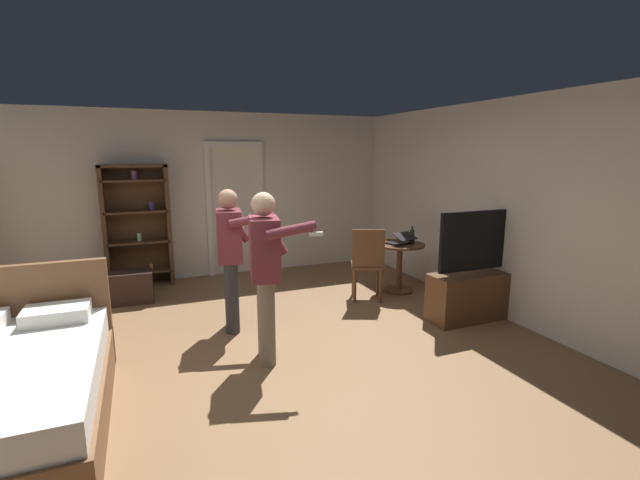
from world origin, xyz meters
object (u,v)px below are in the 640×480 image
object	(u,v)px
tv_flatscreen	(478,287)
person_blue_shirt	(266,266)
bookshelf	(137,221)
person_striped_shirt	(231,251)
suitcase_small	(96,293)
laptop	(401,241)
side_table	(399,259)
bottle_on_table	(412,236)
suitcase_dark	(128,288)
wooden_chair	(368,261)

from	to	relation	value
tv_flatscreen	person_blue_shirt	bearing A→B (deg)	-177.77
person_blue_shirt	bookshelf	bearing A→B (deg)	109.81
person_striped_shirt	bookshelf	bearing A→B (deg)	113.37
tv_flatscreen	suitcase_small	bearing A→B (deg)	152.40
bookshelf	laptop	xyz separation A→B (m)	(3.40, -1.76, -0.22)
side_table	person_blue_shirt	xyz separation A→B (m)	(-2.32, -1.35, 0.45)
bottle_on_table	person_blue_shirt	size ratio (longest dim) A/B	0.15
laptop	suitcase_dark	xyz separation A→B (m)	(-3.58, 0.94, -0.54)
tv_flatscreen	person_striped_shirt	distance (m)	2.94
suitcase_small	laptop	bearing A→B (deg)	-11.14
bookshelf	wooden_chair	bearing A→B (deg)	-34.22
bookshelf	person_striped_shirt	bearing A→B (deg)	-66.63
bookshelf	tv_flatscreen	distance (m)	4.81
side_table	person_striped_shirt	world-z (taller)	person_striped_shirt
laptop	person_blue_shirt	bearing A→B (deg)	-150.30
bookshelf	wooden_chair	size ratio (longest dim) A/B	1.81
bookshelf	suitcase_small	distance (m)	1.22
person_blue_shirt	person_striped_shirt	distance (m)	0.89
wooden_chair	person_striped_shirt	xyz separation A→B (m)	(-1.86, -0.29, 0.36)
laptop	suitcase_small	distance (m)	4.14
person_striped_shirt	suitcase_dark	world-z (taller)	person_striped_shirt
side_table	bottle_on_table	xyz separation A→B (m)	(0.14, -0.08, 0.33)
bottle_on_table	suitcase_dark	size ratio (longest dim) A/B	0.40
person_striped_shirt	suitcase_dark	size ratio (longest dim) A/B	2.53
bottle_on_table	wooden_chair	world-z (taller)	wooden_chair
side_table	suitcase_dark	size ratio (longest dim) A/B	1.12
bottle_on_table	person_blue_shirt	distance (m)	2.77
side_table	wooden_chair	xyz separation A→B (m)	(-0.62, -0.19, 0.07)
side_table	laptop	world-z (taller)	laptop
suitcase_dark	bottle_on_table	bearing A→B (deg)	-12.55
wooden_chair	suitcase_small	size ratio (longest dim) A/B	1.92
side_table	wooden_chair	distance (m)	0.65
tv_flatscreen	wooden_chair	size ratio (longest dim) A/B	1.32
bookshelf	person_blue_shirt	size ratio (longest dim) A/B	1.11
bookshelf	wooden_chair	distance (m)	3.42
laptop	suitcase_small	world-z (taller)	laptop
side_table	person_blue_shirt	size ratio (longest dim) A/B	0.43
tv_flatscreen	wooden_chair	distance (m)	1.42
bottle_on_table	person_blue_shirt	xyz separation A→B (m)	(-2.46, -1.27, 0.12)
person_striped_shirt	side_table	bearing A→B (deg)	10.97
wooden_chair	suitcase_dark	size ratio (longest dim) A/B	1.58
bookshelf	wooden_chair	xyz separation A→B (m)	(2.80, -1.91, -0.43)
bottle_on_table	person_striped_shirt	distance (m)	2.65
bookshelf	suitcase_dark	size ratio (longest dim) A/B	2.87
bookshelf	suitcase_dark	distance (m)	1.13
laptop	person_striped_shirt	world-z (taller)	person_striped_shirt
side_table	suitcase_small	bearing A→B (deg)	165.96
bottle_on_table	person_striped_shirt	bearing A→B (deg)	-171.31
tv_flatscreen	suitcase_dark	distance (m)	4.47
bookshelf	laptop	bearing A→B (deg)	-27.28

